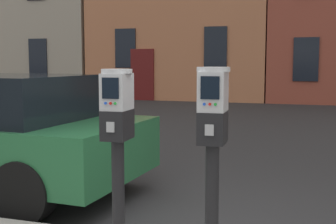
% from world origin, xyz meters
% --- Properties ---
extents(parking_meter_near_kerb, '(0.23, 0.26, 1.39)m').
position_xyz_m(parking_meter_near_kerb, '(-0.04, -0.31, 1.10)').
color(parking_meter_near_kerb, black).
rests_on(parking_meter_near_kerb, sidewalk_slab).
extents(parking_meter_twin_adjacent, '(0.23, 0.26, 1.40)m').
position_xyz_m(parking_meter_twin_adjacent, '(0.64, -0.31, 1.11)').
color(parking_meter_twin_adjacent, black).
rests_on(parking_meter_twin_adjacent, sidewalk_slab).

